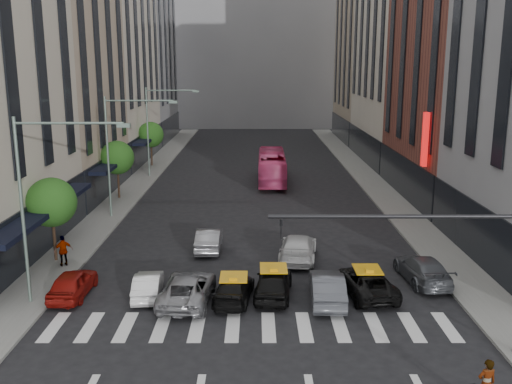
{
  "coord_description": "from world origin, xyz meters",
  "views": [
    {
      "loc": [
        0.03,
        -22.01,
        11.52
      ],
      "look_at": [
        0.05,
        11.19,
        4.0
      ],
      "focal_mm": 40.0,
      "sensor_mm": 36.0,
      "label": 1
    }
  ],
  "objects_px": {
    "taxi_left": "(234,289)",
    "bus": "(272,167)",
    "streetlamp_far": "(157,120)",
    "car_red": "(73,283)",
    "car_white_front": "(148,285)",
    "pedestrian_far": "(63,251)",
    "taxi_center": "(273,282)",
    "streetlamp_mid": "(120,141)",
    "streetlamp_near": "(40,186)"
  },
  "relations": [
    {
      "from": "streetlamp_mid",
      "to": "taxi_left",
      "type": "bearing_deg",
      "value": -60.02
    },
    {
      "from": "car_white_front",
      "to": "bus",
      "type": "distance_m",
      "value": 29.26
    },
    {
      "from": "pedestrian_far",
      "to": "bus",
      "type": "bearing_deg",
      "value": -148.88
    },
    {
      "from": "streetlamp_mid",
      "to": "car_red",
      "type": "relative_size",
      "value": 2.21
    },
    {
      "from": "pedestrian_far",
      "to": "streetlamp_far",
      "type": "bearing_deg",
      "value": -123.45
    },
    {
      "from": "taxi_center",
      "to": "streetlamp_mid",
      "type": "bearing_deg",
      "value": -47.71
    },
    {
      "from": "car_red",
      "to": "car_white_front",
      "type": "xyz_separation_m",
      "value": [
        3.79,
        -0.03,
        -0.08
      ]
    },
    {
      "from": "bus",
      "to": "car_white_front",
      "type": "bearing_deg",
      "value": 76.82
    },
    {
      "from": "streetlamp_mid",
      "to": "streetlamp_near",
      "type": "bearing_deg",
      "value": -90.0
    },
    {
      "from": "taxi_center",
      "to": "car_red",
      "type": "bearing_deg",
      "value": 6.03
    },
    {
      "from": "streetlamp_mid",
      "to": "car_red",
      "type": "bearing_deg",
      "value": -86.79
    },
    {
      "from": "streetlamp_far",
      "to": "bus",
      "type": "xyz_separation_m",
      "value": [
        11.67,
        -2.67,
        -4.38
      ]
    },
    {
      "from": "taxi_left",
      "to": "pedestrian_far",
      "type": "distance_m",
      "value": 10.96
    },
    {
      "from": "streetlamp_near",
      "to": "bus",
      "type": "height_order",
      "value": "streetlamp_near"
    },
    {
      "from": "streetlamp_near",
      "to": "streetlamp_mid",
      "type": "bearing_deg",
      "value": 90.0
    },
    {
      "from": "car_white_front",
      "to": "taxi_center",
      "type": "relative_size",
      "value": 0.85
    },
    {
      "from": "streetlamp_mid",
      "to": "bus",
      "type": "relative_size",
      "value": 0.82
    },
    {
      "from": "car_red",
      "to": "bus",
      "type": "xyz_separation_m",
      "value": [
        10.83,
        28.36,
        0.84
      ]
    },
    {
      "from": "streetlamp_near",
      "to": "taxi_center",
      "type": "distance_m",
      "value": 12.15
    },
    {
      "from": "streetlamp_mid",
      "to": "car_white_front",
      "type": "bearing_deg",
      "value": -72.89
    },
    {
      "from": "streetlamp_mid",
      "to": "bus",
      "type": "xyz_separation_m",
      "value": [
        11.67,
        13.33,
        -4.38
      ]
    },
    {
      "from": "streetlamp_near",
      "to": "streetlamp_far",
      "type": "xyz_separation_m",
      "value": [
        0.0,
        32.0,
        0.0
      ]
    },
    {
      "from": "streetlamp_mid",
      "to": "pedestrian_far",
      "type": "height_order",
      "value": "streetlamp_mid"
    },
    {
      "from": "streetlamp_near",
      "to": "bus",
      "type": "relative_size",
      "value": 0.82
    },
    {
      "from": "streetlamp_near",
      "to": "taxi_left",
      "type": "height_order",
      "value": "streetlamp_near"
    },
    {
      "from": "car_white_front",
      "to": "taxi_left",
      "type": "bearing_deg",
      "value": 168.76
    },
    {
      "from": "bus",
      "to": "pedestrian_far",
      "type": "xyz_separation_m",
      "value": [
        -12.61,
        -24.3,
        -0.48
      ]
    },
    {
      "from": "taxi_left",
      "to": "bus",
      "type": "bearing_deg",
      "value": -88.52
    },
    {
      "from": "car_red",
      "to": "bus",
      "type": "distance_m",
      "value": 30.36
    },
    {
      "from": "taxi_center",
      "to": "pedestrian_far",
      "type": "bearing_deg",
      "value": -12.75
    },
    {
      "from": "pedestrian_far",
      "to": "taxi_center",
      "type": "bearing_deg",
      "value": 129.56
    },
    {
      "from": "streetlamp_far",
      "to": "streetlamp_near",
      "type": "bearing_deg",
      "value": -90.0
    },
    {
      "from": "car_white_front",
      "to": "pedestrian_far",
      "type": "height_order",
      "value": "pedestrian_far"
    },
    {
      "from": "streetlamp_mid",
      "to": "taxi_center",
      "type": "height_order",
      "value": "streetlamp_mid"
    },
    {
      "from": "streetlamp_near",
      "to": "bus",
      "type": "xyz_separation_m",
      "value": [
        11.67,
        29.33,
        -4.38
      ]
    },
    {
      "from": "streetlamp_far",
      "to": "taxi_center",
      "type": "distance_m",
      "value": 33.34
    },
    {
      "from": "car_red",
      "to": "taxi_center",
      "type": "bearing_deg",
      "value": -178.92
    },
    {
      "from": "streetlamp_mid",
      "to": "taxi_left",
      "type": "distance_m",
      "value": 18.75
    },
    {
      "from": "streetlamp_far",
      "to": "bus",
      "type": "bearing_deg",
      "value": -12.89
    },
    {
      "from": "car_red",
      "to": "bus",
      "type": "height_order",
      "value": "bus"
    },
    {
      "from": "streetlamp_far",
      "to": "bus",
      "type": "height_order",
      "value": "streetlamp_far"
    },
    {
      "from": "car_red",
      "to": "car_white_front",
      "type": "height_order",
      "value": "car_red"
    },
    {
      "from": "car_red",
      "to": "streetlamp_far",
      "type": "bearing_deg",
      "value": -87.15
    },
    {
      "from": "streetlamp_far",
      "to": "bus",
      "type": "relative_size",
      "value": 0.82
    },
    {
      "from": "car_white_front",
      "to": "bus",
      "type": "height_order",
      "value": "bus"
    },
    {
      "from": "taxi_center",
      "to": "pedestrian_far",
      "type": "height_order",
      "value": "pedestrian_far"
    },
    {
      "from": "car_red",
      "to": "streetlamp_near",
      "type": "bearing_deg",
      "value": 50.34
    },
    {
      "from": "streetlamp_near",
      "to": "taxi_center",
      "type": "xyz_separation_m",
      "value": [
        10.96,
        0.93,
        -5.16
      ]
    },
    {
      "from": "taxi_left",
      "to": "taxi_center",
      "type": "relative_size",
      "value": 0.96
    },
    {
      "from": "taxi_left",
      "to": "bus",
      "type": "height_order",
      "value": "bus"
    }
  ]
}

